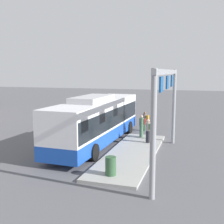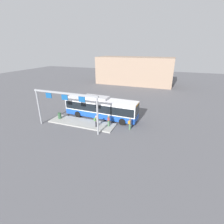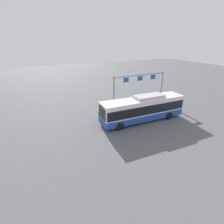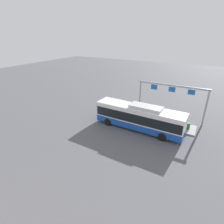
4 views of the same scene
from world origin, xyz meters
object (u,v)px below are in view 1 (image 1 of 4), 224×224
object	(u,v)px
person_boarding	(145,121)
trash_bin	(111,166)
bus_main	(98,119)
person_waiting_mid	(148,130)
person_waiting_near	(142,125)

from	to	relation	value
person_boarding	trash_bin	bearing A→B (deg)	104.47
person_boarding	bus_main	bearing A→B (deg)	78.08
person_boarding	trash_bin	size ratio (longest dim) A/B	1.86
bus_main	person_waiting_mid	size ratio (longest dim) A/B	6.95
bus_main	trash_bin	world-z (taller)	bus_main
person_boarding	trash_bin	xyz separation A→B (m)	(-11.09, -0.44, -0.28)
bus_main	person_boarding	xyz separation A→B (m)	(5.29, -2.37, -0.92)
person_waiting_near	person_waiting_mid	xyz separation A→B (m)	(-1.56, -0.76, 0.00)
person_boarding	person_waiting_near	bearing A→B (deg)	108.32
person_boarding	person_waiting_mid	distance (m)	4.64
person_boarding	person_waiting_mid	size ratio (longest dim) A/B	1.00
bus_main	person_waiting_mid	world-z (taller)	bus_main
person_boarding	person_waiting_near	xyz separation A→B (m)	(-2.95, -0.32, 0.16)
bus_main	person_boarding	distance (m)	5.87
person_waiting_near	person_waiting_mid	bearing A→B (deg)	98.90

